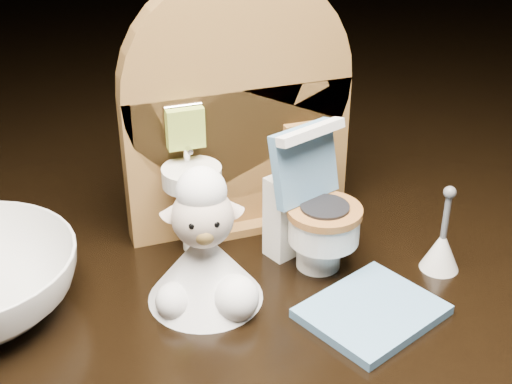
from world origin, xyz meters
TOP-DOWN VIEW (x-y plane):
  - backdrop_panel at (-0.00, 0.06)m, footprint 0.13×0.05m
  - toy_toilet at (0.02, 0.01)m, footprint 0.05×0.05m
  - bath_mat at (0.03, -0.04)m, footprint 0.08×0.07m
  - toilet_brush at (0.09, -0.02)m, footprint 0.02×0.02m
  - plush_lamb at (-0.04, -0.00)m, footprint 0.06×0.06m

SIDE VIEW (x-z plane):
  - bath_mat at x=0.03m, z-range 0.00..0.00m
  - toilet_brush at x=0.09m, z-range -0.01..0.04m
  - plush_lamb at x=-0.04m, z-range -0.01..0.06m
  - toy_toilet at x=0.02m, z-range -0.01..0.07m
  - backdrop_panel at x=0.00m, z-range -0.01..0.14m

